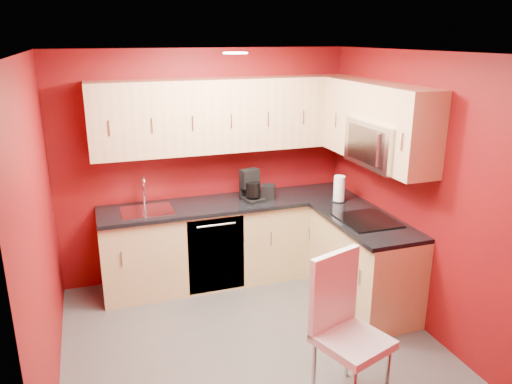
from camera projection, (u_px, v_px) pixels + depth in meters
floor at (248, 338)px, 4.52m from camera, size 3.20×3.20×0.00m
ceiling at (247, 52)px, 3.76m from camera, size 3.20×3.20×0.00m
wall_back at (205, 166)px, 5.49m from camera, size 3.20×0.00×3.20m
wall_front at (330, 293)px, 2.79m from camera, size 3.20×0.00×3.20m
wall_left at (40, 232)px, 3.64m from camera, size 0.00×3.00×3.00m
wall_right at (411, 190)px, 4.63m from camera, size 0.00×3.00×3.00m
base_cabinets_back at (232, 242)px, 5.53m from camera, size 2.80×0.60×0.87m
base_cabinets_right at (363, 263)px, 5.01m from camera, size 0.60×1.30×0.87m
countertop_back at (231, 203)px, 5.38m from camera, size 2.80×0.63×0.04m
countertop_right at (366, 221)px, 4.86m from camera, size 0.63×1.27×0.04m
upper_cabinets_back at (226, 115)px, 5.22m from camera, size 2.80×0.35×0.75m
upper_cabinets_right at (374, 115)px, 4.79m from camera, size 0.35×1.55×0.75m
microwave at (383, 144)px, 4.63m from camera, size 0.42×0.76×0.42m
cooktop at (367, 220)px, 4.82m from camera, size 0.50×0.55×0.01m
sink at (146, 207)px, 5.10m from camera, size 0.52×0.42×0.35m
dishwasher_front at (216, 255)px, 5.19m from camera, size 0.60×0.02×0.82m
downlight at (235, 53)px, 4.04m from camera, size 0.20×0.20×0.01m
coffee_maker at (253, 186)px, 5.36m from camera, size 0.26×0.31×0.33m
napkin_holder at (268, 192)px, 5.45m from camera, size 0.19×0.19×0.15m
paper_towel at (339, 189)px, 5.34m from camera, size 0.20×0.20×0.28m
dining_chair at (353, 334)px, 3.60m from camera, size 0.59×0.60×1.13m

